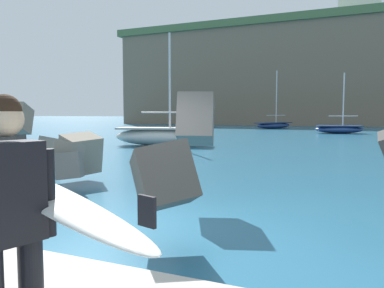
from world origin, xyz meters
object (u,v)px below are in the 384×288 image
at_px(surfer_with_board, 24,215).
at_px(station_building_east, 359,9).
at_px(boat_near_left, 339,129).
at_px(boat_near_right, 163,136).
at_px(station_building_west, 293,30).
at_px(boat_far_left, 194,122).
at_px(boat_mid_left, 274,125).

xyz_separation_m(surfer_with_board, station_building_east, (1.67, 68.87, 17.94)).
xyz_separation_m(boat_near_left, station_building_east, (1.30, 31.87, 18.77)).
relative_size(boat_near_right, station_building_west, 1.28).
xyz_separation_m(station_building_west, station_building_east, (12.70, -12.65, -0.09)).
bearing_deg(surfer_with_board, boat_far_left, 111.84).
relative_size(surfer_with_board, boat_near_left, 0.37).
distance_m(boat_near_right, boat_mid_left, 28.26).
relative_size(boat_far_left, station_building_east, 0.72).
bearing_deg(boat_mid_left, surfer_with_board, -80.57).
bearing_deg(surfer_with_board, station_building_east, 88.61).
bearing_deg(boat_near_left, boat_near_right, -115.13).
xyz_separation_m(boat_near_left, boat_near_right, (-8.90, -18.98, 0.15)).
bearing_deg(surfer_with_board, station_building_west, 97.70).
distance_m(boat_far_left, station_building_east, 35.97).
bearing_deg(surfer_with_board, boat_near_left, 89.42).
height_order(surfer_with_board, station_building_west, station_building_west).
bearing_deg(boat_near_left, surfer_with_board, -90.58).
xyz_separation_m(boat_far_left, station_building_east, (19.77, 23.72, 18.46)).
relative_size(boat_mid_left, station_building_east, 1.07).
relative_size(station_building_west, station_building_east, 0.75).
bearing_deg(boat_far_left, boat_near_right, -70.58).
distance_m(boat_near_right, station_building_east, 55.10).
relative_size(boat_near_right, boat_far_left, 1.33).
bearing_deg(station_building_east, station_building_west, 135.13).
height_order(boat_far_left, station_building_west, station_building_west).
xyz_separation_m(boat_mid_left, station_building_west, (-3.34, 35.25, 18.85)).
bearing_deg(surfer_with_board, boat_near_right, 115.33).
bearing_deg(boat_mid_left, boat_far_left, -173.83).
xyz_separation_m(boat_near_left, station_building_west, (-11.40, 44.52, 18.87)).
bearing_deg(boat_near_right, station_building_east, 78.65).
distance_m(boat_mid_left, station_building_east, 30.83).
height_order(station_building_west, station_building_east, station_building_west).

